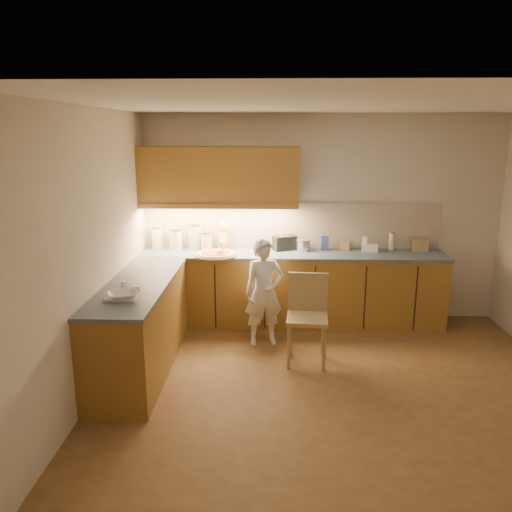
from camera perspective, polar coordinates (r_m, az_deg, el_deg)
name	(u,v)px	position (r m, az deg, el deg)	size (l,w,h in m)	color
room	(344,215)	(4.40, 9.98, 4.69)	(4.54, 4.50, 2.62)	brown
l_counter	(246,299)	(5.88, -1.19, -4.98)	(3.77, 2.62, 0.92)	olive
backsplash	(291,226)	(6.40, 4.04, 3.50)	(3.75, 0.02, 0.58)	#BEAD93
upper_cabinets	(219,176)	(6.18, -4.27, 9.10)	(1.95, 0.36, 0.73)	olive
pizza_on_board	(216,254)	(6.02, -4.61, 0.20)	(0.50, 0.50, 0.20)	#A07A50
child	(264,292)	(5.64, 0.93, -4.18)	(0.45, 0.29, 1.22)	white
wooden_chair	(307,312)	(5.29, 5.89, -6.33)	(0.45, 0.45, 0.93)	tan
mixing_bowl	(123,295)	(4.63, -14.98, -4.37)	(0.27, 0.27, 0.07)	white
canister_a	(157,238)	(6.47, -11.23, 2.09)	(0.15, 0.15, 0.29)	white
canister_b	(176,239)	(6.38, -9.15, 1.94)	(0.16, 0.16, 0.27)	white
canister_c	(195,236)	(6.40, -7.01, 2.30)	(0.18, 0.18, 0.33)	beige
canister_d	(206,241)	(6.33, -5.70, 1.77)	(0.15, 0.15, 0.24)	silver
oil_jug	(223,236)	(6.34, -3.77, 2.24)	(0.13, 0.10, 0.36)	gold
toaster	(285,243)	(6.31, 3.28, 1.52)	(0.32, 0.26, 0.18)	black
steel_pot	(303,245)	(6.28, 5.38, 1.25)	(0.19, 0.19, 0.14)	silver
blue_box	(325,243)	(6.35, 7.88, 1.49)	(0.09, 0.06, 0.18)	navy
card_box_a	(344,245)	(6.42, 10.01, 1.20)	(0.15, 0.11, 0.11)	#A68459
white_bottle	(364,243)	(6.42, 12.28, 1.41)	(0.06, 0.06, 0.18)	white
flat_pack	(370,248)	(6.41, 12.89, 0.91)	(0.20, 0.14, 0.08)	silver
tall_jar	(392,241)	(6.52, 15.25, 1.66)	(0.07, 0.07, 0.23)	white
card_box_b	(420,245)	(6.59, 18.26, 1.22)	(0.19, 0.15, 0.15)	#9C7D54
dough_cloth	(122,297)	(4.65, -15.10, -4.56)	(0.28, 0.22, 0.02)	white
spice_jar_a	(124,285)	(4.90, -14.86, -3.26)	(0.06, 0.06, 0.08)	silver
spice_jar_b	(137,290)	(4.75, -13.43, -3.76)	(0.05, 0.05, 0.07)	white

